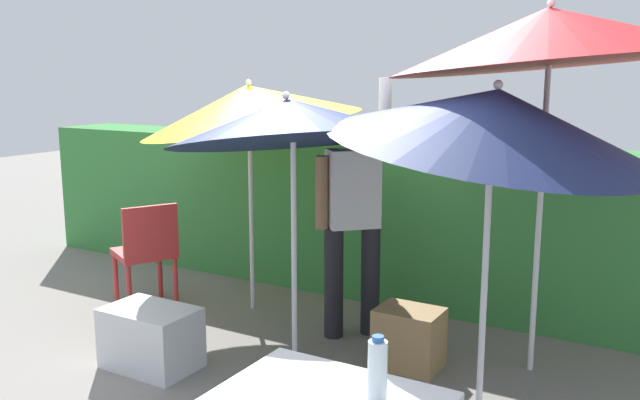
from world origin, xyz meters
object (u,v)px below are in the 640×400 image
object	(u,v)px
umbrella_yellow	(249,105)
umbrella_navy	(290,121)
cooler_box	(151,338)
bottle_water	(377,370)
umbrella_rainbow	(494,118)
crate_cardboard	(409,338)
umbrella_orange	(550,36)
person_vendor	(353,211)
chair_plastic	(147,249)

from	to	relation	value
umbrella_yellow	umbrella_navy	xyz separation A→B (m)	(0.88, -0.78, -0.05)
cooler_box	bottle_water	bearing A→B (deg)	-26.15
umbrella_rainbow	umbrella_yellow	world-z (taller)	same
crate_cardboard	umbrella_rainbow	bearing A→B (deg)	-33.09
umbrella_orange	umbrella_navy	bearing A→B (deg)	-151.86
umbrella_orange	crate_cardboard	bearing A→B (deg)	-153.68
person_vendor	bottle_water	xyz separation A→B (m)	(1.27, -2.22, -0.04)
umbrella_rainbow	person_vendor	distance (m)	1.58
umbrella_rainbow	umbrella_orange	world-z (taller)	umbrella_orange
person_vendor	bottle_water	world-z (taller)	person_vendor
umbrella_rainbow	umbrella_navy	distance (m)	1.28
crate_cardboard	umbrella_yellow	bearing A→B (deg)	165.88
umbrella_navy	chair_plastic	xyz separation A→B (m)	(-1.60, 0.32, -1.11)
umbrella_yellow	cooler_box	size ratio (longest dim) A/B	3.32
chair_plastic	crate_cardboard	xyz separation A→B (m)	(2.26, 0.07, -0.31)
umbrella_rainbow	chair_plastic	bearing A→B (deg)	173.42
person_vendor	umbrella_orange	bearing A→B (deg)	1.84
person_vendor	cooler_box	bearing A→B (deg)	-126.59
umbrella_yellow	crate_cardboard	world-z (taller)	umbrella_yellow
umbrella_orange	cooler_box	world-z (taller)	umbrella_orange
umbrella_navy	umbrella_rainbow	bearing A→B (deg)	-0.57
umbrella_yellow	bottle_water	bearing A→B (deg)	-45.91
umbrella_rainbow	umbrella_yellow	size ratio (longest dim) A/B	1.00
chair_plastic	bottle_water	world-z (taller)	bottle_water
umbrella_orange	cooler_box	distance (m)	3.14
umbrella_navy	cooler_box	bearing A→B (deg)	-148.70
person_vendor	cooler_box	size ratio (longest dim) A/B	3.14
umbrella_rainbow	bottle_water	world-z (taller)	umbrella_rainbow
chair_plastic	bottle_water	xyz separation A→B (m)	(2.95, -1.85, 0.38)
umbrella_orange	bottle_water	size ratio (longest dim) A/B	9.93
cooler_box	umbrella_navy	bearing A→B (deg)	31.30
chair_plastic	crate_cardboard	distance (m)	2.29
umbrella_orange	bottle_water	distance (m)	2.58
person_vendor	bottle_water	distance (m)	2.56
umbrella_rainbow	crate_cardboard	distance (m)	1.65
umbrella_yellow	bottle_water	size ratio (longest dim) A/B	8.28
person_vendor	crate_cardboard	bearing A→B (deg)	-27.75
chair_plastic	person_vendor	bearing A→B (deg)	12.59
umbrella_yellow	bottle_water	world-z (taller)	umbrella_yellow
umbrella_orange	crate_cardboard	world-z (taller)	umbrella_orange
chair_plastic	bottle_water	bearing A→B (deg)	-32.09
umbrella_rainbow	umbrella_yellow	xyz separation A→B (m)	(-2.16, 0.79, -0.01)
umbrella_yellow	umbrella_orange	bearing A→B (deg)	-1.03
umbrella_rainbow	chair_plastic	world-z (taller)	umbrella_rainbow
chair_plastic	crate_cardboard	bearing A→B (deg)	1.70
umbrella_orange	cooler_box	size ratio (longest dim) A/B	3.97
umbrella_yellow	umbrella_navy	distance (m)	1.18
umbrella_yellow	crate_cardboard	distance (m)	2.17
umbrella_orange	chair_plastic	world-z (taller)	umbrella_orange
umbrella_orange	umbrella_navy	distance (m)	1.64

